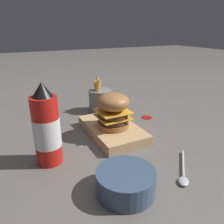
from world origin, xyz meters
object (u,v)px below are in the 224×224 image
object	(u,v)px
burger	(113,110)
side_bowl	(126,181)
serving_board	(112,130)
ketchup_bottle	(47,129)
spoon	(183,174)
fries_basket	(100,100)

from	to	relation	value
burger	side_bowl	size ratio (longest dim) A/B	0.88
burger	side_bowl	bearing A→B (deg)	158.49
serving_board	ketchup_bottle	xyz separation A→B (m)	(-0.07, 0.23, 0.09)
side_bowl	spoon	distance (m)	0.16
burger	fries_basket	distance (m)	0.25
ketchup_bottle	burger	bearing A→B (deg)	-75.52
spoon	burger	bearing A→B (deg)	-124.80
serving_board	side_bowl	size ratio (longest dim) A/B	1.96
serving_board	side_bowl	world-z (taller)	side_bowl
ketchup_bottle	side_bowl	xyz separation A→B (m)	(-0.20, -0.13, -0.07)
ketchup_bottle	side_bowl	world-z (taller)	ketchup_bottle
serving_board	ketchup_bottle	distance (m)	0.26
serving_board	ketchup_bottle	bearing A→B (deg)	107.15
ketchup_bottle	spoon	bearing A→B (deg)	-126.94
fries_basket	spoon	size ratio (longest dim) A/B	1.20
serving_board	side_bowl	xyz separation A→B (m)	(-0.27, 0.10, 0.01)
burger	spoon	world-z (taller)	burger
burger	fries_basket	size ratio (longest dim) A/B	0.78
fries_basket	side_bowl	world-z (taller)	fries_basket
serving_board	burger	size ratio (longest dim) A/B	2.23
burger	spoon	size ratio (longest dim) A/B	0.94
ketchup_bottle	side_bowl	distance (m)	0.25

